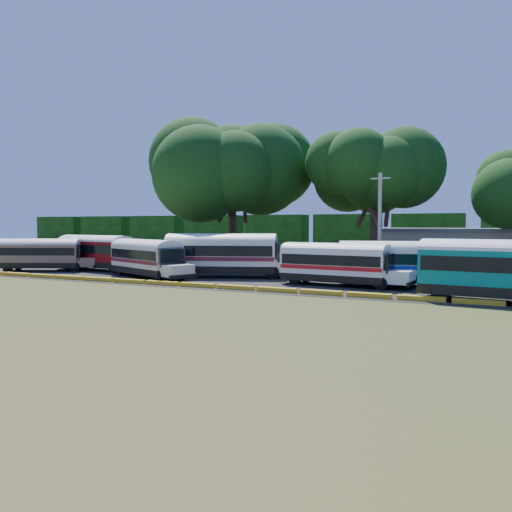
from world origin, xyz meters
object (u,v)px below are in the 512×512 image
at_px(bus_beige, 43,252).
at_px(tree_west, 232,169).
at_px(bus_cream_west, 147,256).
at_px(bus_white_red, 337,262).
at_px(bus_red, 97,250).
at_px(bus_teal, 509,267).

relative_size(bus_beige, tree_west, 0.63).
height_order(bus_beige, tree_west, tree_west).
distance_m(bus_beige, bus_cream_west, 12.65).
bearing_deg(bus_white_red, bus_red, -179.76).
height_order(bus_beige, bus_cream_west, bus_cream_west).
distance_m(bus_beige, bus_red, 4.92).
xyz_separation_m(bus_red, bus_teal, (35.14, -5.94, 0.11)).
height_order(bus_red, bus_white_red, bus_red).
bearing_deg(bus_teal, bus_cream_west, -179.79).
relative_size(bus_white_red, bus_teal, 0.86).
relative_size(bus_red, bus_white_red, 1.11).
bearing_deg(bus_teal, bus_red, 176.01).
xyz_separation_m(bus_beige, bus_red, (4.12, 2.68, 0.18)).
bearing_deg(bus_beige, bus_red, 9.32).
height_order(bus_cream_west, bus_white_red, bus_cream_west).
height_order(bus_red, bus_cream_west, bus_red).
bearing_deg(bus_teal, tree_west, 153.02).
bearing_deg(bus_red, bus_white_red, 4.90).
bearing_deg(bus_red, tree_west, 59.50).
xyz_separation_m(bus_cream_west, bus_white_red, (15.79, 1.27, -0.05)).
xyz_separation_m(bus_cream_west, tree_west, (0.61, 14.12, 8.56)).
bearing_deg(bus_teal, bus_beige, -179.14).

